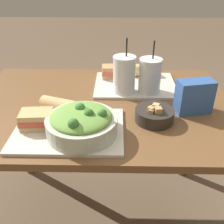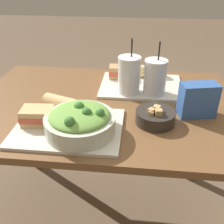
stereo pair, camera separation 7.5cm
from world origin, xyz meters
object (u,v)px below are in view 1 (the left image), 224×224
sandwich_far (112,72)px  chip_bag (194,97)px  baguette_near (59,106)px  drink_cup_dark (124,76)px  sandwich_near (37,119)px  soup_bowl (154,114)px  salad_bowl (82,122)px  baguette_far (143,70)px  drink_cup_red (150,77)px

sandwich_far → chip_bag: chip_bag is taller
baguette_near → drink_cup_dark: (0.27, 0.20, 0.05)m
sandwich_near → chip_bag: (0.61, 0.15, 0.03)m
soup_bowl → sandwich_far: size_ratio=1.32×
salad_bowl → baguette_far: size_ratio=2.02×
baguette_near → sandwich_near: bearing=169.2°
baguette_near → sandwich_far: size_ratio=1.37×
sandwich_near → sandwich_far: same height
salad_bowl → chip_bag: size_ratio=1.63×
sandwich_near → chip_bag: chip_bag is taller
sandwich_far → drink_cup_red: size_ratio=0.47×
baguette_far → chip_bag: (0.18, -0.37, 0.03)m
salad_bowl → chip_bag: (0.44, 0.19, 0.01)m
sandwich_near → baguette_far: size_ratio=1.01×
drink_cup_dark → chip_bag: 0.33m
baguette_far → drink_cup_dark: (-0.11, -0.20, 0.05)m
salad_bowl → drink_cup_red: 0.44m
baguette_near → drink_cup_dark: bearing=-32.7°
salad_bowl → baguette_far: salad_bowl is taller
sandwich_near → drink_cup_dark: 0.45m
salad_bowl → baguette_far: 0.61m
salad_bowl → drink_cup_dark: drink_cup_dark is taller
baguette_far → baguette_near: bearing=126.7°
soup_bowl → sandwich_far: (-0.17, 0.41, 0.02)m
soup_bowl → sandwich_near: (-0.45, -0.07, 0.02)m
baguette_near → drink_cup_dark: 0.34m
soup_bowl → sandwich_near: sandwich_near is taller
soup_bowl → drink_cup_dark: drink_cup_dark is taller
baguette_near → drink_cup_red: (0.39, 0.20, 0.04)m
soup_bowl → chip_bag: (0.17, 0.08, 0.04)m
chip_bag → baguette_near: bearing=172.4°
sandwich_near → drink_cup_dark: bearing=38.7°
salad_bowl → sandwich_near: size_ratio=2.00×
baguette_near → salad_bowl: bearing=-122.4°
soup_bowl → salad_bowl: bearing=-158.3°
salad_bowl → sandwich_far: 0.53m
salad_bowl → chip_bag: 0.48m
sandwich_near → drink_cup_red: drink_cup_red is taller
sandwich_near → baguette_near: bearing=54.9°
baguette_far → drink_cup_red: 0.21m
soup_bowl → drink_cup_red: bearing=89.5°
drink_cup_dark → chip_bag: (0.28, -0.16, -0.02)m
baguette_near → drink_cup_dark: drink_cup_dark is taller
salad_bowl → drink_cup_red: size_ratio=1.04×
baguette_near → sandwich_far: (0.21, 0.38, -0.00)m
baguette_near → drink_cup_dark: size_ratio=0.62×
soup_bowl → baguette_far: size_ratio=1.22×
baguette_near → sandwich_far: same height
baguette_far → drink_cup_dark: bearing=141.3°
soup_bowl → baguette_near: 0.39m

